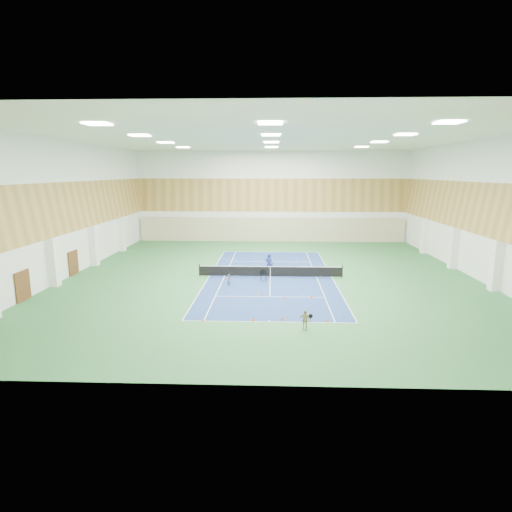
# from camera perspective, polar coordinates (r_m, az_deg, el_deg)

# --- Properties ---
(ground) EXTENTS (40.00, 40.00, 0.00)m
(ground) POSITION_cam_1_polar(r_m,az_deg,el_deg) (38.42, 1.92, -2.74)
(ground) COLOR #2B6534
(ground) RESTS_ON ground
(room_shell) EXTENTS (36.00, 40.00, 12.00)m
(room_shell) POSITION_cam_1_polar(r_m,az_deg,el_deg) (37.44, 1.98, 6.21)
(room_shell) COLOR white
(room_shell) RESTS_ON ground
(wood_cladding) EXTENTS (36.00, 40.00, 8.00)m
(wood_cladding) POSITION_cam_1_polar(r_m,az_deg,el_deg) (37.32, 2.00, 9.27)
(wood_cladding) COLOR #B38542
(wood_cladding) RESTS_ON room_shell
(ceiling_light_grid) EXTENTS (21.40, 25.40, 0.06)m
(ceiling_light_grid) POSITION_cam_1_polar(r_m,az_deg,el_deg) (37.40, 2.05, 15.29)
(ceiling_light_grid) COLOR white
(ceiling_light_grid) RESTS_ON room_shell
(court_surface) EXTENTS (10.97, 23.77, 0.01)m
(court_surface) POSITION_cam_1_polar(r_m,az_deg,el_deg) (38.42, 1.92, -2.73)
(court_surface) COLOR navy
(court_surface) RESTS_ON ground
(tennis_balls_scatter) EXTENTS (10.57, 22.77, 0.07)m
(tennis_balls_scatter) POSITION_cam_1_polar(r_m,az_deg,el_deg) (38.41, 1.92, -2.67)
(tennis_balls_scatter) COLOR #B2D223
(tennis_balls_scatter) RESTS_ON ground
(tennis_net) EXTENTS (12.80, 0.10, 1.10)m
(tennis_net) POSITION_cam_1_polar(r_m,az_deg,el_deg) (38.29, 1.93, -1.94)
(tennis_net) COLOR black
(tennis_net) RESTS_ON ground
(back_curtain) EXTENTS (35.40, 0.16, 3.20)m
(back_curtain) POSITION_cam_1_polar(r_m,az_deg,el_deg) (57.55, 2.05, 3.54)
(back_curtain) COLOR #C6B793
(back_curtain) RESTS_ON ground
(door_left_a) EXTENTS (0.08, 1.80, 2.20)m
(door_left_a) POSITION_cam_1_polar(r_m,az_deg,el_deg) (35.38, -28.65, -3.51)
(door_left_a) COLOR #593319
(door_left_a) RESTS_ON ground
(door_left_b) EXTENTS (0.08, 1.80, 2.20)m
(door_left_b) POSITION_cam_1_polar(r_m,az_deg,el_deg) (42.24, -23.17, -0.84)
(door_left_b) COLOR #593319
(door_left_b) RESTS_ON ground
(coach) EXTENTS (0.79, 0.60, 1.92)m
(coach) POSITION_cam_1_polar(r_m,az_deg,el_deg) (39.04, 1.76, -1.06)
(coach) COLOR navy
(coach) RESTS_ON ground
(child_court) EXTENTS (0.59, 0.54, 0.98)m
(child_court) POSITION_cam_1_polar(r_m,az_deg,el_deg) (35.20, -3.57, -3.22)
(child_court) COLOR gray
(child_court) RESTS_ON ground
(child_apron) EXTENTS (0.75, 0.48, 1.19)m
(child_apron) POSITION_cam_1_polar(r_m,az_deg,el_deg) (25.78, 6.52, -8.45)
(child_apron) COLOR tan
(child_apron) RESTS_ON ground
(ball_cart) EXTENTS (0.59, 0.59, 0.92)m
(ball_cart) POSITION_cam_1_polar(r_m,az_deg,el_deg) (36.70, 1.01, -2.65)
(ball_cart) COLOR black
(ball_cart) RESTS_ON ground
(cone_svc_a) EXTENTS (0.18, 0.18, 0.19)m
(cone_svc_a) POSITION_cam_1_polar(r_m,az_deg,el_deg) (31.98, -3.61, -5.44)
(cone_svc_a) COLOR #FF650D
(cone_svc_a) RESTS_ON ground
(cone_svc_b) EXTENTS (0.19, 0.19, 0.20)m
(cone_svc_b) POSITION_cam_1_polar(r_m,az_deg,el_deg) (32.75, 0.77, -5.01)
(cone_svc_b) COLOR #D7400B
(cone_svc_b) RESTS_ON ground
(cone_svc_c) EXTENTS (0.19, 0.19, 0.21)m
(cone_svc_c) POSITION_cam_1_polar(r_m,az_deg,el_deg) (31.73, 3.76, -5.56)
(cone_svc_c) COLOR #DE3F0B
(cone_svc_c) RESTS_ON ground
(cone_svc_d) EXTENTS (0.21, 0.21, 0.23)m
(cone_svc_d) POSITION_cam_1_polar(r_m,az_deg,el_deg) (32.18, 7.44, -5.37)
(cone_svc_d) COLOR #D55B0B
(cone_svc_d) RESTS_ON ground
(cone_base_a) EXTENTS (0.19, 0.19, 0.21)m
(cone_base_a) POSITION_cam_1_polar(r_m,az_deg,el_deg) (27.34, -7.08, -8.40)
(cone_base_a) COLOR orange
(cone_base_a) RESTS_ON ground
(cone_base_b) EXTENTS (0.22, 0.22, 0.24)m
(cone_base_b) POSITION_cam_1_polar(r_m,az_deg,el_deg) (27.17, -0.34, -8.40)
(cone_base_b) COLOR #EC520C
(cone_base_b) RESTS_ON ground
(cone_base_c) EXTENTS (0.20, 0.20, 0.22)m
(cone_base_c) POSITION_cam_1_polar(r_m,az_deg,el_deg) (27.31, 3.51, -8.36)
(cone_base_c) COLOR #F0570C
(cone_base_c) RESTS_ON ground
(cone_base_d) EXTENTS (0.18, 0.18, 0.20)m
(cone_base_d) POSITION_cam_1_polar(r_m,az_deg,el_deg) (27.31, 9.44, -8.51)
(cone_base_d) COLOR orange
(cone_base_d) RESTS_ON ground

